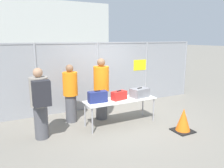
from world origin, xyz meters
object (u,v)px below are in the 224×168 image
suitcase_navy (98,97)px  utility_trailer (110,84)px  inspection_table (120,101)px  security_worker_near (101,88)px  security_worker_far (70,93)px  traffic_cone (183,121)px  traveler_hooded (40,101)px  suitcase_red (119,95)px  suitcase_grey (140,93)px

suitcase_navy → utility_trailer: size_ratio=0.15×
inspection_table → security_worker_near: security_worker_near is taller
security_worker_far → traffic_cone: security_worker_far is taller
traveler_hooded → security_worker_far: 1.25m
inspection_table → security_worker_far: size_ratio=1.22×
suitcase_navy → traveler_hooded: (-1.48, -0.02, 0.09)m
suitcase_navy → suitcase_red: 0.64m
security_worker_far → utility_trailer: size_ratio=0.51×
suitcase_navy → security_worker_far: security_worker_far is taller
security_worker_near → security_worker_far: security_worker_near is taller
inspection_table → suitcase_grey: 0.66m
suitcase_navy → traveler_hooded: size_ratio=0.30×
suitcase_red → security_worker_near: security_worker_near is taller
inspection_table → traffic_cone: bearing=-45.1°
suitcase_navy → utility_trailer: 4.07m
traveler_hooded → traffic_cone: bearing=-17.6°
suitcase_navy → traffic_cone: (1.89, -1.26, -0.58)m
suitcase_navy → security_worker_near: size_ratio=0.28×
traveler_hooded → utility_trailer: (3.60, 3.47, -0.57)m
inspection_table → traffic_cone: inspection_table is taller
suitcase_navy → utility_trailer: bearing=58.5°
inspection_table → traveler_hooded: size_ratio=1.18×
suitcase_grey → traffic_cone: 1.45m
traveler_hooded → traffic_cone: 3.66m
suitcase_red → security_worker_near: (-0.26, 0.62, 0.11)m
suitcase_grey → traveler_hooded: size_ratio=0.32×
suitcase_grey → utility_trailer: 3.62m
suitcase_grey → traffic_cone: suitcase_grey is taller
suitcase_navy → security_worker_near: bearing=57.0°
inspection_table → traveler_hooded: (-2.16, 0.02, 0.29)m
suitcase_navy → suitcase_red: size_ratio=1.10×
suitcase_navy → traveler_hooded: bearing=-179.1°
security_worker_far → inspection_table: bearing=125.5°
security_worker_near → utility_trailer: security_worker_near is taller
suitcase_grey → suitcase_navy: bearing=177.7°
utility_trailer → security_worker_near: bearing=-121.2°
suitcase_grey → security_worker_far: bearing=156.0°
traveler_hooded → security_worker_near: (1.86, 0.60, -0.01)m
suitcase_navy → suitcase_grey: size_ratio=0.91×
suitcase_red → traveler_hooded: traveler_hooded is taller
suitcase_navy → traffic_cone: suitcase_navy is taller
utility_trailer → security_worker_far: bearing=-134.5°
suitcase_grey → utility_trailer: bearing=77.2°
utility_trailer → traffic_cone: 4.71m
suitcase_red → security_worker_far: security_worker_far is taller
suitcase_navy → suitcase_grey: (1.32, -0.05, -0.02)m
inspection_table → suitcase_navy: size_ratio=3.99×
suitcase_red → utility_trailer: size_ratio=0.14×
inspection_table → suitcase_grey: bearing=-1.2°
inspection_table → utility_trailer: inspection_table is taller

